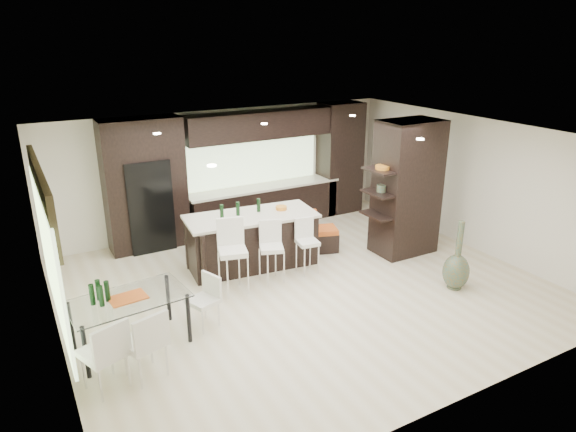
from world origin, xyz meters
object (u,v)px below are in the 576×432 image
bench (306,240)px  chair_end (203,304)px  chair_far (104,357)px  kitchen_island (252,240)px  stool_left (233,264)px  floor_vase (458,255)px  stool_right (307,252)px  chair_near (144,346)px  stool_mid (272,259)px  dining_table (131,322)px

bench → chair_end: (-2.86, -1.70, 0.13)m
chair_end → chair_far: bearing=95.8°
kitchen_island → stool_left: size_ratio=2.34×
floor_vase → stool_right: bearing=137.3°
stool_right → chair_end: size_ratio=1.11×
kitchen_island → chair_end: 2.31m
bench → chair_near: 4.66m
stool_right → chair_end: bearing=-152.7°
kitchen_island → stool_mid: bearing=-83.9°
stool_mid → stool_right: size_ratio=1.08×
floor_vase → chair_end: bearing=167.4°
kitchen_island → stool_left: stool_left is taller
floor_vase → chair_end: (-4.31, 0.97, -0.25)m
stool_mid → floor_vase: 3.25m
bench → chair_far: bearing=-132.6°
stool_left → dining_table: size_ratio=0.66×
stool_mid → chair_near: 3.13m
stool_left → floor_vase: floor_vase is taller
dining_table → bench: bearing=17.1°
stool_right → chair_near: chair_near is taller
stool_right → floor_vase: 2.67m
floor_vase → chair_near: floor_vase is taller
bench → dining_table: 4.30m
chair_far → bench: bearing=8.5°
dining_table → chair_end: dining_table is taller
stool_mid → bench: 1.55m
stool_mid → chair_near: size_ratio=1.01×
stool_mid → floor_vase: floor_vase is taller
floor_vase → stool_left: bearing=153.1°
kitchen_island → floor_vase: bearing=-37.9°
stool_right → floor_vase: (1.96, -1.81, 0.21)m
dining_table → stool_mid: bearing=10.9°
stool_right → floor_vase: bearing=-35.1°
chair_end → stool_left: bearing=-67.1°
kitchen_island → floor_vase: floor_vase is taller
kitchen_island → chair_end: size_ratio=3.26×
stool_left → kitchen_island: bearing=63.9°
stool_left → stool_right: size_ratio=1.25×
bench → chair_far: 5.09m
stool_right → chair_far: chair_far is taller
kitchen_island → chair_far: size_ratio=2.69×
stool_left → stool_right: stool_left is taller
stool_right → bench: stool_right is taller
kitchen_island → floor_vase: 3.77m
bench → stool_mid: bearing=-126.9°
kitchen_island → chair_near: (-2.69, -2.43, -0.06)m
stool_mid → chair_end: stool_mid is taller
stool_mid → chair_far: (-3.19, -1.60, 0.00)m
bench → dining_table: dining_table is taller
kitchen_island → stool_right: kitchen_island is taller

